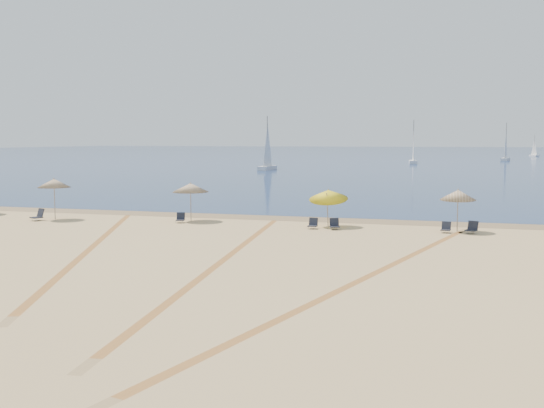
{
  "coord_description": "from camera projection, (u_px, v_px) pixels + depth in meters",
  "views": [
    {
      "loc": [
        10.42,
        -16.37,
        5.07
      ],
      "look_at": [
        0.0,
        20.0,
        1.3
      ],
      "focal_mm": 43.05,
      "sensor_mm": 36.0,
      "label": 1
    }
  ],
  "objects": [
    {
      "name": "sailboat_3",
      "position": [
        413.0,
        150.0,
        135.39
      ],
      "size": [
        2.14,
        6.2,
        9.05
      ],
      "rotation": [
        0.0,
        0.0,
        0.1
      ],
      "color": "white",
      "rests_on": "ocean"
    },
    {
      "name": "umbrella_2",
      "position": [
        191.0,
        188.0,
        40.42
      ],
      "size": [
        2.27,
        2.28,
        2.41
      ],
      "color": "gray",
      "rests_on": "ground"
    },
    {
      "name": "chair_4",
      "position": [
        313.0,
        224.0,
        37.04
      ],
      "size": [
        0.51,
        0.6,
        0.61
      ],
      "rotation": [
        0.0,
        0.0,
        -0.01
      ],
      "color": "black",
      "rests_on": "ground"
    },
    {
      "name": "umbrella_3",
      "position": [
        328.0,
        195.0,
        37.81
      ],
      "size": [
        2.26,
        2.33,
        2.42
      ],
      "color": "gray",
      "rests_on": "ground"
    },
    {
      "name": "tire_tracks",
      "position": [
        220.0,
        257.0,
        28.23
      ],
      "size": [
        49.36,
        40.14,
        0.0
      ],
      "color": "tan",
      "rests_on": "ground"
    },
    {
      "name": "ocean",
      "position": [
        429.0,
        153.0,
        234.24
      ],
      "size": [
        500.0,
        500.0,
        0.0
      ],
      "primitive_type": "plane",
      "color": "#0C2151",
      "rests_on": "ground"
    },
    {
      "name": "umbrella_1",
      "position": [
        54.0,
        183.0,
        41.22
      ],
      "size": [
        2.07,
        2.07,
        2.64
      ],
      "color": "gray",
      "rests_on": "ground"
    },
    {
      "name": "chair_3",
      "position": [
        181.0,
        218.0,
        39.72
      ],
      "size": [
        0.65,
        0.71,
        0.61
      ],
      "rotation": [
        0.0,
        0.0,
        0.28
      ],
      "color": "black",
      "rests_on": "ground"
    },
    {
      "name": "ground",
      "position": [
        84.0,
        314.0,
        19.01
      ],
      "size": [
        160.0,
        160.0,
        0.0
      ],
      "primitive_type": "plane",
      "color": "tan",
      "rests_on": "ground"
    },
    {
      "name": "wet_sand",
      "position": [
        289.0,
        218.0,
        41.97
      ],
      "size": [
        500.0,
        500.0,
        0.0
      ],
      "primitive_type": "plane",
      "color": "olive",
      "rests_on": "ground"
    },
    {
      "name": "sailboat_2",
      "position": [
        268.0,
        154.0,
        107.55
      ],
      "size": [
        1.7,
        5.99,
        8.85
      ],
      "rotation": [
        0.0,
        0.0,
        -0.03
      ],
      "color": "white",
      "rests_on": "ocean"
    },
    {
      "name": "umbrella_4",
      "position": [
        458.0,
        195.0,
        35.69
      ],
      "size": [
        1.95,
        1.97,
        2.37
      ],
      "color": "gray",
      "rests_on": "ground"
    },
    {
      "name": "chair_5",
      "position": [
        335.0,
        224.0,
        36.72
      ],
      "size": [
        0.7,
        0.75,
        0.63
      ],
      "rotation": [
        0.0,
        0.0,
        0.34
      ],
      "color": "black",
      "rests_on": "ground"
    },
    {
      "name": "sailboat_1",
      "position": [
        506.0,
        149.0,
        153.29
      ],
      "size": [
        2.55,
        6.16,
        8.91
      ],
      "rotation": [
        0.0,
        0.0,
        -0.18
      ],
      "color": "white",
      "rests_on": "ocean"
    },
    {
      "name": "chair_2",
      "position": [
        38.0,
        215.0,
        40.75
      ],
      "size": [
        0.86,
        0.91,
        0.74
      ],
      "rotation": [
        0.0,
        0.0,
        -0.43
      ],
      "color": "black",
      "rests_on": "ground"
    },
    {
      "name": "chair_6",
      "position": [
        446.0,
        228.0,
        35.45
      ],
      "size": [
        0.57,
        0.64,
        0.6
      ],
      "rotation": [
        0.0,
        0.0,
        -0.13
      ],
      "color": "black",
      "rests_on": "ground"
    },
    {
      "name": "chair_7",
      "position": [
        472.0,
        228.0,
        35.17
      ],
      "size": [
        0.75,
        0.8,
        0.67
      ],
      "rotation": [
        0.0,
        0.0,
        -0.37
      ],
      "color": "black",
      "rests_on": "ground"
    },
    {
      "name": "sailboat_0",
      "position": [
        534.0,
        150.0,
        191.54
      ],
      "size": [
        2.56,
        4.38,
        6.37
      ],
      "rotation": [
        0.0,
        0.0,
        0.37
      ],
      "color": "white",
      "rests_on": "ocean"
    }
  ]
}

